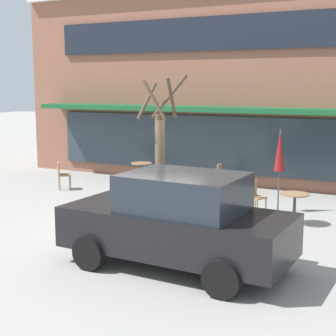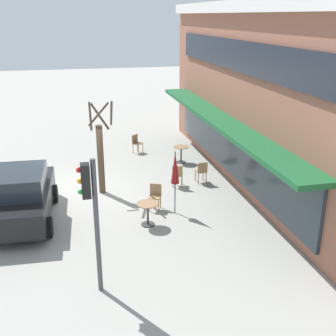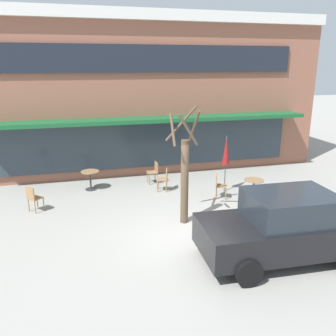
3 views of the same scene
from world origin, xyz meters
name	(u,v)px [view 1 (image 1 of 3)]	position (x,y,z in m)	size (l,w,h in m)	color
ground_plane	(140,229)	(0.00, 0.00, 0.00)	(80.00, 80.00, 0.00)	#9E9B93
building_facade	(264,81)	(0.00, 9.96, 3.46)	(16.39, 9.10, 6.92)	#935B47
cafe_table_near_wall	(142,170)	(-2.57, 4.63, 0.52)	(0.70, 0.70, 0.76)	#333338
cafe_table_streetside	(295,203)	(3.11, 2.03, 0.52)	(0.70, 0.70, 0.76)	#333338
patio_umbrella_green_folded	(280,151)	(2.44, 3.09, 1.63)	(0.28, 0.28, 2.20)	#4C4C51
cafe_chair_0	(62,173)	(-4.52, 2.89, 0.53)	(0.56, 0.56, 0.89)	#9E754C
cafe_chair_1	(216,175)	(0.03, 4.79, 0.53)	(0.42, 0.42, 0.89)	#9E754C
cafe_chair_2	(254,195)	(1.97, 2.50, 0.53)	(0.52, 0.52, 0.89)	#9E754C
cafe_chair_3	(209,181)	(0.19, 3.76, 0.53)	(0.50, 0.50, 0.89)	#9E754C
parked_sedan	(178,221)	(1.87, -1.89, 0.88)	(4.28, 2.17, 1.76)	black
street_tree	(160,157)	(0.10, 0.84, 1.59)	(1.01, 0.90, 3.58)	brown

